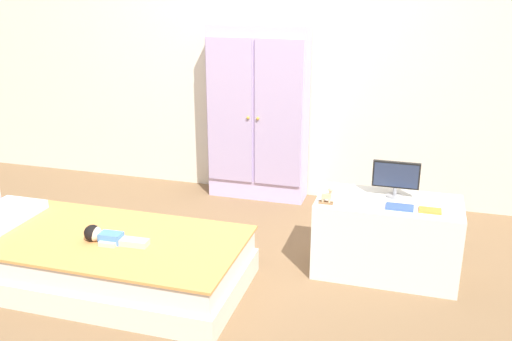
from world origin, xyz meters
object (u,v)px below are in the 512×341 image
object	(u,v)px
tv_stand	(386,237)
book_orange	(430,210)
book_blue	(400,207)
bed	(97,259)
tv_monitor	(396,177)
wardrobe	(258,114)
rocking_horse_toy	(327,196)
doll	(104,236)

from	to	relation	value
tv_stand	book_orange	bearing A→B (deg)	-23.08
tv_stand	book_blue	size ratio (longest dim) A/B	5.44
bed	tv_monitor	world-z (taller)	tv_monitor
bed	book_blue	distance (m)	1.82
bed	wardrobe	distance (m)	1.80
wardrobe	tv_stand	distance (m)	1.59
book_blue	rocking_horse_toy	bearing A→B (deg)	-172.99
tv_monitor	book_orange	xyz separation A→B (m)	(0.21, -0.17, -0.13)
tv_stand	rocking_horse_toy	bearing A→B (deg)	-156.78
tv_stand	book_orange	xyz separation A→B (m)	(0.23, -0.10, 0.25)
wardrobe	doll	bearing A→B (deg)	-104.34
tv_stand	book_orange	distance (m)	0.35
doll	wardrobe	xyz separation A→B (m)	(0.43, 1.69, 0.37)
doll	rocking_horse_toy	xyz separation A→B (m)	(1.20, 0.51, 0.19)
doll	bed	bearing A→B (deg)	150.53
bed	tv_stand	bearing A→B (deg)	20.08
bed	rocking_horse_toy	xyz separation A→B (m)	(1.30, 0.45, 0.38)
wardrobe	tv_monitor	xyz separation A→B (m)	(1.15, -0.95, -0.10)
rocking_horse_toy	doll	bearing A→B (deg)	-157.14
doll	rocking_horse_toy	distance (m)	1.32
rocking_horse_toy	book_blue	bearing A→B (deg)	7.01
rocking_horse_toy	wardrobe	bearing A→B (deg)	123.17
tv_monitor	bed	bearing A→B (deg)	-157.94
bed	book_blue	world-z (taller)	book_blue
book_blue	book_orange	bearing A→B (deg)	0.00
bed	tv_stand	world-z (taller)	tv_stand
doll	book_orange	world-z (taller)	book_orange
doll	rocking_horse_toy	size ratio (longest dim) A/B	3.78
bed	doll	distance (m)	0.22
doll	wardrobe	distance (m)	1.78
wardrobe	tv_stand	size ratio (longest dim) A/B	1.65
rocking_horse_toy	book_blue	xyz separation A→B (m)	(0.42, 0.05, -0.04)
doll	rocking_horse_toy	bearing A→B (deg)	22.86
rocking_horse_toy	book_blue	size ratio (longest dim) A/B	0.66
bed	tv_monitor	size ratio (longest dim) A/B	6.36
doll	book_orange	xyz separation A→B (m)	(1.79, 0.56, 0.15)
bed	wardrobe	world-z (taller)	wardrobe
rocking_horse_toy	book_blue	distance (m)	0.42
wardrobe	bed	bearing A→B (deg)	-107.91
bed	tv_monitor	xyz separation A→B (m)	(1.67, 0.68, 0.46)
tv_monitor	tv_stand	bearing A→B (deg)	-107.71
tv_stand	tv_monitor	size ratio (longest dim) A/B	3.06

